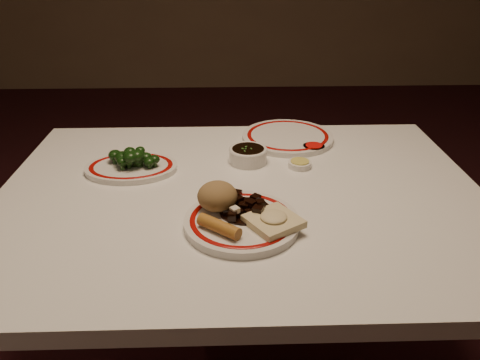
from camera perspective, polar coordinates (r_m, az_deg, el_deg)
name	(u,v)px	position (r m, az deg, el deg)	size (l,w,h in m)	color
dining_table	(241,223)	(1.20, 0.13, -5.30)	(1.20, 0.90, 0.75)	white
main_plate	(242,222)	(1.01, 0.22, -5.12)	(0.27, 0.27, 0.02)	silver
rice_mound	(217,196)	(1.03, -2.77, -1.98)	(0.09, 0.09, 0.06)	olive
spring_roll	(219,226)	(0.96, -2.57, -5.68)	(0.03, 0.03, 0.10)	#B4792C
fried_wonton	(274,220)	(0.99, 4.11, -4.91)	(0.14, 0.14, 0.03)	beige
stirfry_heap	(246,208)	(1.03, 0.72, -3.40)	(0.12, 0.12, 0.03)	black
broccoli_plate	(131,168)	(1.28, -13.12, 1.49)	(0.25, 0.22, 0.02)	silver
broccoli_pile	(130,157)	(1.27, -13.21, 2.70)	(0.14, 0.09, 0.05)	#23471C
soy_bowl	(248,155)	(1.29, 0.98, 3.01)	(0.10, 0.10, 0.04)	silver
sweet_sour_dish	(314,148)	(1.39, 8.98, 3.87)	(0.06, 0.06, 0.02)	silver
mustard_dish	(300,164)	(1.28, 7.29, 1.94)	(0.06, 0.06, 0.02)	silver
far_plate	(288,137)	(1.46, 5.82, 5.25)	(0.34, 0.34, 0.02)	silver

